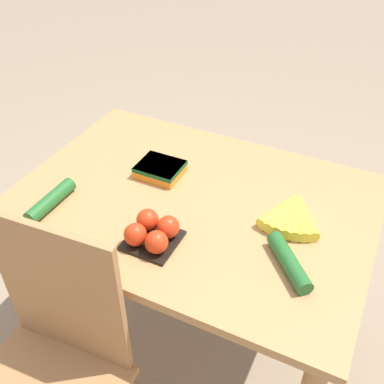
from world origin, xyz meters
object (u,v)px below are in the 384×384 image
tomato_pack (152,232)px  cucumber_far (289,262)px  carrot_bag (160,169)px  cucumber_near (51,201)px  chair (50,375)px  banana_bunch (291,216)px

tomato_pack → cucumber_far: bearing=-169.1°
tomato_pack → carrot_bag: tomato_pack is taller
tomato_pack → cucumber_near: size_ratio=0.74×
chair → banana_bunch: 0.83m
tomato_pack → carrot_bag: bearing=-64.8°
banana_bunch → tomato_pack: bearing=38.0°
tomato_pack → cucumber_far: 0.39m
chair → cucumber_far: bearing=35.8°
tomato_pack → carrot_bag: (0.14, -0.30, -0.01)m
banana_bunch → tomato_pack: (0.33, 0.26, 0.02)m
carrot_bag → cucumber_far: size_ratio=0.84×
carrot_bag → cucumber_far: (-0.52, 0.22, -0.00)m
chair → cucumber_near: chair is taller
banana_bunch → carrot_bag: bearing=-4.6°
chair → banana_bunch: size_ratio=5.15×
chair → carrot_bag: 0.71m
chair → cucumber_far: 0.74m
tomato_pack → carrot_bag: 0.33m
banana_bunch → carrot_bag: size_ratio=1.27×
tomato_pack → cucumber_far: (-0.38, -0.07, -0.01)m
cucumber_far → chair: bearing=39.3°
banana_bunch → carrot_bag: 0.47m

